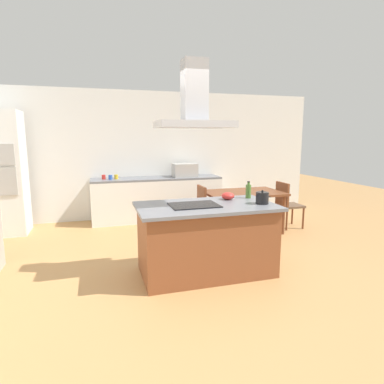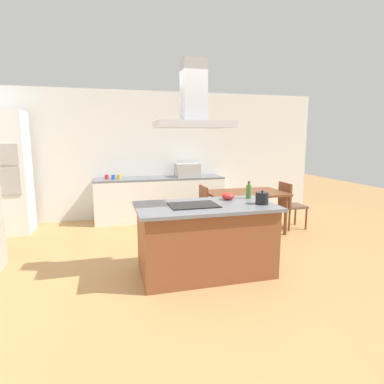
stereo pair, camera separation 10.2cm
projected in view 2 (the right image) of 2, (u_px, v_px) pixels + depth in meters
name	position (u px, v px, depth m)	size (l,w,h in m)	color
ground	(179.00, 238.00, 5.62)	(16.00, 16.00, 0.00)	tan
wall_back	(161.00, 155.00, 7.05)	(7.20, 0.10, 2.70)	white
kitchen_island	(205.00, 239.00, 4.11)	(1.75, 0.97, 0.90)	brown
cooktop	(193.00, 205.00, 4.00)	(0.60, 0.44, 0.01)	black
tea_kettle	(262.00, 198.00, 4.07)	(0.22, 0.16, 0.18)	black
olive_oil_bottle	(249.00, 191.00, 4.45)	(0.07, 0.07, 0.24)	#47722D
mixing_bowl	(228.00, 196.00, 4.37)	(0.18, 0.18, 0.10)	red
back_counter	(160.00, 198.00, 6.83)	(2.69, 0.62, 0.90)	white
countertop_microwave	(187.00, 170.00, 6.88)	(0.50, 0.38, 0.28)	#B2AFAA
coffee_mug_red	(107.00, 177.00, 6.50)	(0.08, 0.08, 0.09)	red
coffee_mug_blue	(113.00, 177.00, 6.47)	(0.08, 0.08, 0.09)	#2D56B2
coffee_mug_yellow	(119.00, 177.00, 6.54)	(0.08, 0.08, 0.09)	gold
wall_oven_stack	(8.00, 173.00, 5.77)	(0.70, 0.66, 2.20)	white
dining_table	(246.00, 196.00, 5.88)	(1.40, 0.90, 0.75)	brown
chair_at_left_end	(198.00, 208.00, 5.67)	(0.42, 0.42, 0.89)	brown
chair_at_right_end	(289.00, 202.00, 6.14)	(0.42, 0.42, 0.89)	brown
range_hood	(194.00, 106.00, 3.79)	(0.90, 0.55, 0.78)	#ADADB2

